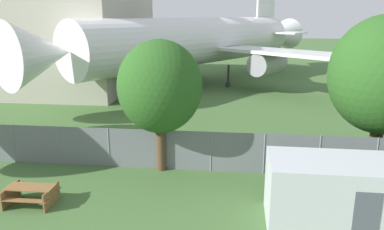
% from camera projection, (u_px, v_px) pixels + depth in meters
% --- Properties ---
extents(hangar_building, '(26.67, 18.37, 14.85)m').
position_uv_depth(hangar_building, '(12.00, 23.00, 39.99)').
color(hangar_building, '#ADA899').
rests_on(hangar_building, ground).
extents(perimeter_fence, '(56.07, 0.07, 2.01)m').
position_uv_depth(perimeter_fence, '(159.00, 149.00, 18.36)').
color(perimeter_fence, slate).
rests_on(perimeter_fence, ground).
extents(airplane, '(29.05, 36.90, 14.33)m').
position_uv_depth(airplane, '(201.00, 41.00, 39.39)').
color(airplane, white).
rests_on(airplane, ground).
extents(portable_cabin, '(4.75, 2.61, 2.47)m').
position_uv_depth(portable_cabin, '(335.00, 193.00, 13.36)').
color(portable_cabin, silver).
rests_on(portable_cabin, ground).
extents(picnic_bench_near_cabin, '(1.95, 1.44, 0.76)m').
position_uv_depth(picnic_bench_near_cabin, '(31.00, 193.00, 15.02)').
color(picnic_bench_near_cabin, brown).
rests_on(picnic_bench_near_cabin, ground).
extents(tree_near_hangar, '(5.20, 5.20, 7.48)m').
position_uv_depth(tree_near_hangar, '(384.00, 76.00, 17.84)').
color(tree_near_hangar, '#4C3823').
rests_on(tree_near_hangar, ground).
extents(tree_behind_benches, '(3.98, 3.98, 6.35)m').
position_uv_depth(tree_behind_benches, '(160.00, 87.00, 17.45)').
color(tree_behind_benches, '#4C3823').
rests_on(tree_behind_benches, ground).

